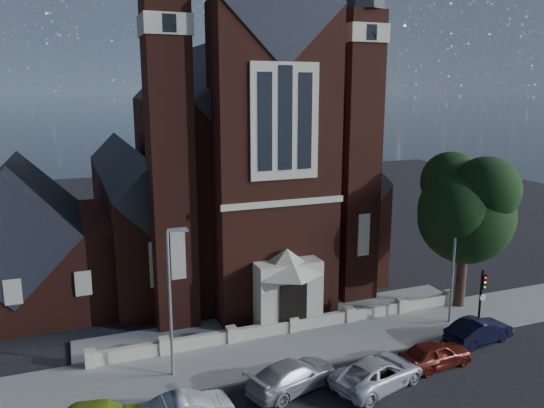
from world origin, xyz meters
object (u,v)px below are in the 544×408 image
Objects in this scene: car_white_suv at (378,372)px; street_tree at (471,211)px; street_lamp_right at (455,256)px; car_dark_red at (435,354)px; traffic_signal at (482,292)px; church at (219,168)px; car_silver_b at (293,375)px; street_lamp_left at (171,295)px; car_navy at (479,331)px; parish_hall at (19,248)px.

street_tree is at bearing -76.00° from car_white_suv.
street_lamp_right reaches higher than car_white_suv.
street_tree is 2.51× the size of car_dark_red.
street_tree is at bearing 64.05° from traffic_signal.
church reaches higher than car_silver_b.
car_white_suv is (-8.48, -4.69, -3.87)m from street_lamp_right.
street_lamp_left is 18.00m from street_lamp_right.
church reaches higher than traffic_signal.
traffic_signal reaches higher than car_dark_red.
car_silver_b is at bearing 85.23° from car_navy.
street_lamp_right is 2.02× the size of traffic_signal.
church is 23.94m from traffic_signal.
parish_hall is 31.01m from car_navy.
traffic_signal is at bearing -69.16° from car_dark_red.
street_lamp_right is 1.89× the size of car_dark_red.
street_lamp_right is 1.59× the size of car_silver_b.
car_dark_red is (-6.97, -5.84, -6.23)m from street_tree.
car_silver_b is at bearing -172.39° from traffic_signal.
parish_hall reaches higher than car_silver_b.
car_silver_b is (-2.55, -22.33, -7.45)m from church.
street_lamp_right is (-2.51, -1.71, -2.36)m from street_tree.
church is 4.31× the size of street_lamp_left.
street_lamp_right is 13.64m from car_silver_b.
church reaches higher than car_navy.
church is 6.62× the size of car_white_suv.
street_tree is 5.70m from traffic_signal.
traffic_signal is at bearing -87.86° from car_white_suv.
car_white_suv is at bearing -124.89° from car_silver_b.
car_navy is at bearing -121.27° from street_tree.
traffic_signal is at bearing -59.99° from street_lamp_right.
parish_hall is 1.51× the size of street_lamp_left.
church is at bearing 118.20° from traffic_signal.
parish_hall is 25.89m from car_white_suv.
street_tree reaches higher than car_white_suv.
church reaches higher than car_dark_red.
car_white_suv is (-9.38, -3.12, -1.85)m from traffic_signal.
street_tree reaches higher than traffic_signal.
car_navy is (25.89, -16.75, -3.28)m from parish_hall.
car_white_suv is at bearing -26.24° from street_lamp_left.
traffic_signal is (27.00, -15.57, -1.43)m from parish_hall.
street_tree is 14.16m from car_white_suv.
traffic_signal is 10.06m from car_white_suv.
traffic_signal is at bearing -99.85° from car_silver_b.
street_lamp_right is at bearing -51.82° from car_dark_red.
street_tree is 17.15m from car_silver_b.
car_dark_red is (21.62, -18.13, -3.28)m from parish_hall.
parish_hall is 16.18m from street_lamp_left.
car_silver_b is (-12.64, -3.39, -3.86)m from street_lamp_right.
traffic_signal is at bearing -61.80° from church.
street_lamp_left is 19.08m from traffic_signal.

